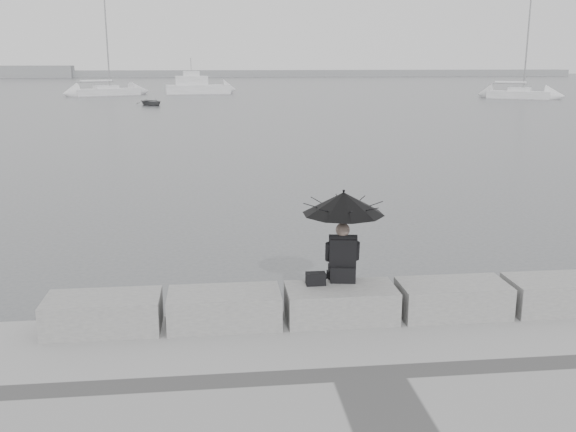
{
  "coord_description": "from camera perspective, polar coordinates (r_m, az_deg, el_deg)",
  "views": [
    {
      "loc": [
        -1.77,
        -9.12,
        4.23
      ],
      "look_at": [
        -0.39,
        3.0,
        1.25
      ],
      "focal_mm": 40.0,
      "sensor_mm": 36.0,
      "label": 1
    }
  ],
  "objects": [
    {
      "name": "ground",
      "position": [
        10.21,
        4.14,
        -10.77
      ],
      "size": [
        360.0,
        360.0,
        0.0
      ],
      "primitive_type": "plane",
      "color": "#46494B",
      "rests_on": "ground"
    },
    {
      "name": "stone_block_far_left",
      "position": [
        9.49,
        -16.1,
        -8.35
      ],
      "size": [
        1.6,
        0.8,
        0.5
      ],
      "primitive_type": "cube",
      "color": "slate",
      "rests_on": "promenade"
    },
    {
      "name": "stone_block_left",
      "position": [
        9.35,
        -5.67,
        -8.19
      ],
      "size": [
        1.6,
        0.8,
        0.5
      ],
      "primitive_type": "cube",
      "color": "slate",
      "rests_on": "promenade"
    },
    {
      "name": "stone_block_centre",
      "position": [
        9.51,
        4.71,
        -7.77
      ],
      "size": [
        1.6,
        0.8,
        0.5
      ],
      "primitive_type": "cube",
      "color": "slate",
      "rests_on": "promenade"
    },
    {
      "name": "stone_block_right",
      "position": [
        9.97,
        14.42,
        -7.15
      ],
      "size": [
        1.6,
        0.8,
        0.5
      ],
      "primitive_type": "cube",
      "color": "slate",
      "rests_on": "promenade"
    },
    {
      "name": "stone_block_far_right",
      "position": [
        10.68,
        23.04,
        -6.42
      ],
      "size": [
        1.6,
        0.8,
        0.5
      ],
      "primitive_type": "cube",
      "color": "slate",
      "rests_on": "promenade"
    },
    {
      "name": "seated_person",
      "position": [
        9.44,
        4.94,
        0.12
      ],
      "size": [
        1.22,
        1.22,
        1.39
      ],
      "rotation": [
        0.0,
        0.0,
        -0.16
      ],
      "color": "black",
      "rests_on": "stone_block_centre"
    },
    {
      "name": "bag",
      "position": [
        9.48,
        2.48,
        -5.59
      ],
      "size": [
        0.29,
        0.16,
        0.18
      ],
      "primitive_type": "cube",
      "color": "black",
      "rests_on": "stone_block_centre"
    },
    {
      "name": "distant_landmass",
      "position": [
        163.79,
        -8.93,
        12.43
      ],
      "size": [
        180.0,
        8.0,
        2.8
      ],
      "color": "gray",
      "rests_on": "ground"
    },
    {
      "name": "sailboat_left",
      "position": [
        81.72,
        -15.85,
        10.64
      ],
      "size": [
        7.95,
        5.9,
        12.9
      ],
      "rotation": [
        0.0,
        0.0,
        0.51
      ],
      "color": "white",
      "rests_on": "ground"
    },
    {
      "name": "sailboat_right",
      "position": [
        76.95,
        19.85,
        10.21
      ],
      "size": [
        6.88,
        5.68,
        12.9
      ],
      "rotation": [
        0.0,
        0.0,
        -0.58
      ],
      "color": "white",
      "rests_on": "ground"
    },
    {
      "name": "motor_cruiser",
      "position": [
        83.25,
        -8.0,
        11.33
      ],
      "size": [
        8.18,
        3.45,
        4.5
      ],
      "rotation": [
        0.0,
        0.0,
        0.08
      ],
      "color": "white",
      "rests_on": "ground"
    },
    {
      "name": "dinghy",
      "position": [
        62.79,
        -12.02,
        9.86
      ],
      "size": [
        3.66,
        2.87,
        0.57
      ],
      "primitive_type": "imported",
      "rotation": [
        0.0,
        0.0,
        0.5
      ],
      "color": "slate",
      "rests_on": "ground"
    }
  ]
}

